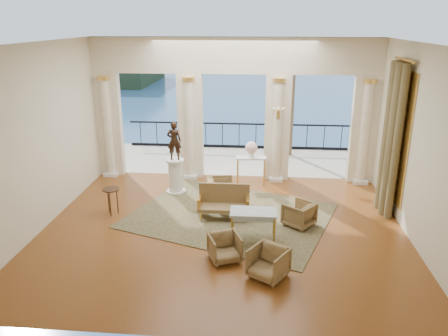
# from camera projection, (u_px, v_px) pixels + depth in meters

# --- Properties ---
(floor) EXTENTS (9.00, 9.00, 0.00)m
(floor) POSITION_uv_depth(u_px,v_px,m) (223.00, 229.00, 10.96)
(floor) COLOR #543013
(floor) RESTS_ON ground
(room_walls) EXTENTS (9.00, 9.00, 9.00)m
(room_walls) POSITION_uv_depth(u_px,v_px,m) (218.00, 128.00, 8.98)
(room_walls) COLOR #EAE3C4
(room_walls) RESTS_ON ground
(arcade) EXTENTS (9.00, 0.56, 4.50)m
(arcade) POSITION_uv_depth(u_px,v_px,m) (234.00, 100.00, 13.73)
(arcade) COLOR beige
(arcade) RESTS_ON ground
(terrace) EXTENTS (10.00, 3.60, 0.10)m
(terrace) POSITION_uv_depth(u_px,v_px,m) (237.00, 161.00, 16.44)
(terrace) COLOR #B9B29B
(terrace) RESTS_ON ground
(balustrade) EXTENTS (9.00, 0.06, 1.03)m
(balustrade) POSITION_uv_depth(u_px,v_px,m) (239.00, 138.00, 17.81)
(balustrade) COLOR black
(balustrade) RESTS_ON terrace
(palm_tree) EXTENTS (2.00, 2.00, 4.50)m
(palm_tree) POSITION_uv_depth(u_px,v_px,m) (294.00, 46.00, 15.70)
(palm_tree) COLOR #4C3823
(palm_tree) RESTS_ON terrace
(headland) EXTENTS (22.00, 18.00, 6.00)m
(headland) POSITION_uv_depth(u_px,v_px,m) (95.00, 65.00, 80.41)
(headland) COLOR black
(headland) RESTS_ON sea
(sea) EXTENTS (160.00, 160.00, 0.00)m
(sea) POSITION_uv_depth(u_px,v_px,m) (256.00, 93.00, 69.48)
(sea) COLOR navy
(sea) RESTS_ON ground
(curtain) EXTENTS (0.33, 1.40, 4.09)m
(curtain) POSITION_uv_depth(u_px,v_px,m) (391.00, 140.00, 11.37)
(curtain) COLOR brown
(curtain) RESTS_ON ground
(window_frame) EXTENTS (0.04, 1.60, 3.40)m
(window_frame) POSITION_uv_depth(u_px,v_px,m) (399.00, 137.00, 11.33)
(window_frame) COLOR gold
(window_frame) RESTS_ON room_walls
(wall_sconce) EXTENTS (0.30, 0.11, 0.33)m
(wall_sconce) POSITION_uv_depth(u_px,v_px,m) (278.00, 114.00, 13.43)
(wall_sconce) COLOR gold
(wall_sconce) RESTS_ON arcade
(rug) EXTENTS (6.01, 5.33, 0.02)m
(rug) POSITION_uv_depth(u_px,v_px,m) (230.00, 215.00, 11.70)
(rug) COLOR #2F361C
(rug) RESTS_ON ground
(armchair_a) EXTENTS (0.81, 0.79, 0.65)m
(armchair_a) POSITION_uv_depth(u_px,v_px,m) (225.00, 246.00, 9.45)
(armchair_a) COLOR #4A3F22
(armchair_a) RESTS_ON ground
(armchair_b) EXTENTS (0.93, 0.91, 0.71)m
(armchair_b) POSITION_uv_depth(u_px,v_px,m) (268.00, 262.00, 8.81)
(armchair_b) COLOR #4A3F22
(armchair_b) RESTS_ON ground
(armchair_c) EXTENTS (0.91, 0.92, 0.69)m
(armchair_c) POSITION_uv_depth(u_px,v_px,m) (299.00, 213.00, 11.05)
(armchair_c) COLOR #4A3F22
(armchair_c) RESTS_ON ground
(armchair_d) EXTENTS (0.79, 0.83, 0.76)m
(armchair_d) POSITION_uv_depth(u_px,v_px,m) (221.00, 189.00, 12.55)
(armchair_d) COLOR #4A3F22
(armchair_d) RESTS_ON ground
(settee) EXTENTS (1.35, 0.59, 0.89)m
(settee) POSITION_uv_depth(u_px,v_px,m) (224.00, 201.00, 11.50)
(settee) COLOR #4A3F22
(settee) RESTS_ON ground
(game_table) EXTENTS (1.09, 0.61, 0.75)m
(game_table) POSITION_uv_depth(u_px,v_px,m) (253.00, 214.00, 10.22)
(game_table) COLOR #90A9B6
(game_table) RESTS_ON ground
(pedestal) EXTENTS (0.58, 0.58, 1.06)m
(pedestal) POSITION_uv_depth(u_px,v_px,m) (175.00, 177.00, 13.11)
(pedestal) COLOR silver
(pedestal) RESTS_ON ground
(statue) EXTENTS (0.44, 0.31, 1.14)m
(statue) POSITION_uv_depth(u_px,v_px,m) (174.00, 141.00, 12.74)
(statue) COLOR black
(statue) RESTS_ON pedestal
(console_table) EXTENTS (0.97, 0.46, 0.89)m
(console_table) POSITION_uv_depth(u_px,v_px,m) (251.00, 162.00, 13.75)
(console_table) COLOR silver
(console_table) RESTS_ON ground
(urn) EXTENTS (0.38, 0.38, 0.50)m
(urn) POSITION_uv_depth(u_px,v_px,m) (251.00, 148.00, 13.61)
(urn) COLOR white
(urn) RESTS_ON console_table
(side_table) EXTENTS (0.45, 0.45, 0.73)m
(side_table) POSITION_uv_depth(u_px,v_px,m) (111.00, 192.00, 11.62)
(side_table) COLOR black
(side_table) RESTS_ON ground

